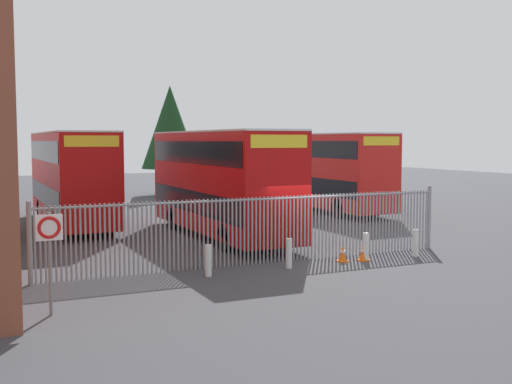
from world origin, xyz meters
TOP-DOWN VIEW (x-y plane):
  - ground_plane at (0.00, 8.00)m, footprint 100.00×100.00m
  - palisade_fence at (-1.78, 0.00)m, footprint 14.22×0.14m
  - double_decker_bus_near_gate at (-0.79, 5.84)m, footprint 2.54×10.81m
  - double_decker_bus_behind_fence_left at (8.22, 12.47)m, footprint 2.54×10.81m
  - double_decker_bus_behind_fence_right at (-5.82, 12.12)m, footprint 2.54×10.81m
  - bollard_near_left at (-3.93, -1.10)m, footprint 0.20×0.20m
  - bollard_center_front at (-1.20, -1.05)m, footprint 0.20×0.20m
  - bollard_near_right at (1.70, -1.08)m, footprint 0.20×0.20m
  - bollard_far_right at (3.73, -1.13)m, footprint 0.20×0.20m
  - traffic_cone_by_gate at (1.64, -1.02)m, footprint 0.34×0.34m
  - traffic_cone_mid_forecourt at (0.91, -0.87)m, footprint 0.34×0.34m
  - speed_limit_sign_post at (-8.70, -3.54)m, footprint 0.60×0.14m
  - tree_tall_back at (3.48, 26.48)m, footprint 4.25×4.25m

SIDE VIEW (x-z plane):
  - ground_plane at x=0.00m, z-range 0.00..0.00m
  - traffic_cone_by_gate at x=1.64m, z-range -0.01..0.58m
  - traffic_cone_mid_forecourt at x=0.91m, z-range -0.01..0.58m
  - bollard_near_left at x=-3.93m, z-range 0.00..0.95m
  - bollard_center_front at x=-1.20m, z-range 0.00..0.95m
  - bollard_near_right at x=1.70m, z-range 0.00..0.95m
  - bollard_far_right at x=3.73m, z-range 0.00..0.95m
  - palisade_fence at x=-1.78m, z-range 0.00..2.35m
  - speed_limit_sign_post at x=-8.70m, z-range 0.58..2.98m
  - double_decker_bus_near_gate at x=-0.79m, z-range 0.21..4.63m
  - double_decker_bus_behind_fence_left at x=8.22m, z-range 0.21..4.63m
  - double_decker_bus_behind_fence_right at x=-5.82m, z-range 0.21..4.63m
  - tree_tall_back at x=3.48m, z-range 0.97..9.01m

